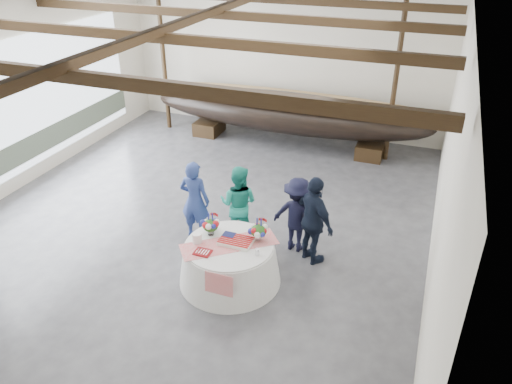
% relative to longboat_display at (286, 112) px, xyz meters
% --- Properties ---
extents(floor, '(10.00, 12.00, 0.01)m').
position_rel_longboat_display_xyz_m(floor, '(-0.51, -4.78, -1.02)').
color(floor, '#3D3D42').
rests_on(floor, ground).
extents(wall_back, '(10.00, 0.02, 4.50)m').
position_rel_longboat_display_xyz_m(wall_back, '(-0.51, 1.22, 1.23)').
color(wall_back, silver).
rests_on(wall_back, ground).
extents(wall_left, '(0.02, 12.00, 4.50)m').
position_rel_longboat_display_xyz_m(wall_left, '(-5.51, -4.78, 1.23)').
color(wall_left, silver).
rests_on(wall_left, ground).
extents(wall_right, '(0.02, 12.00, 4.50)m').
position_rel_longboat_display_xyz_m(wall_right, '(4.49, -4.78, 1.23)').
color(wall_right, silver).
rests_on(wall_right, ground).
extents(ceiling, '(10.00, 12.00, 0.01)m').
position_rel_longboat_display_xyz_m(ceiling, '(-0.51, -4.78, 3.48)').
color(ceiling, white).
rests_on(ceiling, wall_back).
extents(pavilion_structure, '(9.80, 11.76, 4.50)m').
position_rel_longboat_display_xyz_m(pavilion_structure, '(-0.51, -3.96, 2.98)').
color(pavilion_structure, black).
rests_on(pavilion_structure, ground).
extents(open_bay, '(0.03, 7.00, 3.20)m').
position_rel_longboat_display_xyz_m(open_bay, '(-5.46, -3.78, 0.81)').
color(open_bay, silver).
rests_on(open_bay, ground).
extents(longboat_display, '(8.51, 1.70, 1.60)m').
position_rel_longboat_display_xyz_m(longboat_display, '(0.00, 0.00, 0.00)').
color(longboat_display, black).
rests_on(longboat_display, ground).
extents(banquet_table, '(1.92, 1.92, 0.82)m').
position_rel_longboat_display_xyz_m(banquet_table, '(0.98, -6.58, -0.61)').
color(banquet_table, silver).
rests_on(banquet_table, ground).
extents(tabletop_items, '(1.73, 1.54, 0.40)m').
position_rel_longboat_display_xyz_m(tabletop_items, '(0.94, -6.41, -0.05)').
color(tabletop_items, red).
rests_on(tabletop_items, banquet_table).
extents(guest_woman_blue, '(0.67, 0.45, 1.78)m').
position_rel_longboat_display_xyz_m(guest_woman_blue, '(-0.28, -5.46, -0.13)').
color(guest_woman_blue, navy).
rests_on(guest_woman_blue, ground).
extents(guest_woman_teal, '(0.86, 0.69, 1.70)m').
position_rel_longboat_display_xyz_m(guest_woman_teal, '(0.60, -5.20, -0.17)').
color(guest_woman_teal, '#1A8A76').
rests_on(guest_woman_teal, ground).
extents(guest_man_left, '(1.10, 0.70, 1.62)m').
position_rel_longboat_display_xyz_m(guest_man_left, '(1.85, -5.13, -0.21)').
color(guest_man_left, black).
rests_on(guest_man_left, ground).
extents(guest_man_right, '(1.14, 1.02, 1.86)m').
position_rel_longboat_display_xyz_m(guest_man_right, '(2.27, -5.43, -0.09)').
color(guest_man_right, black).
rests_on(guest_man_right, ground).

